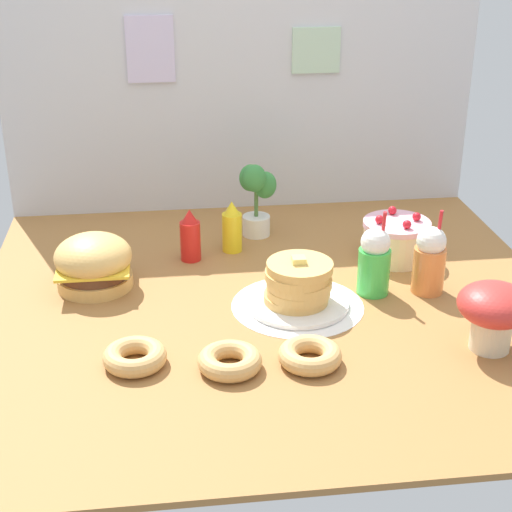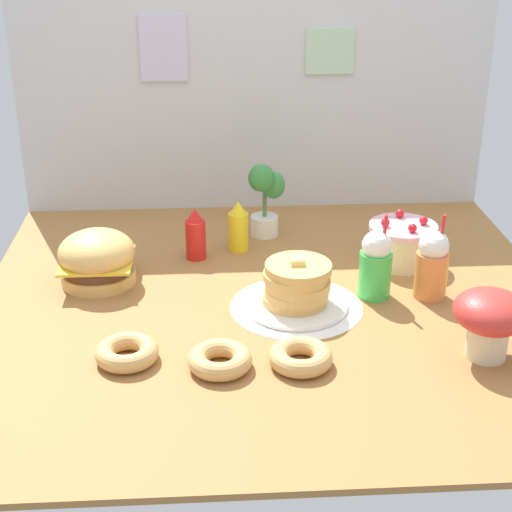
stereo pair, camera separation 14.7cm
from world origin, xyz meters
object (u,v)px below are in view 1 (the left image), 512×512
Objects in this scene: pancake_stack at (298,287)px; donut_vanilla at (310,355)px; cream_soda_cup at (374,261)px; potted_plant at (257,196)px; mustard_bottle at (232,228)px; mushroom_stool at (494,310)px; donut_pink_glaze at (135,356)px; orange_float_cup at (429,260)px; layer_cake at (396,240)px; burger at (94,263)px; ketchup_bottle at (190,237)px; donut_chocolate at (230,360)px.

pancake_stack is 34.97cm from donut_vanilla.
potted_plant is (-32.69, 54.55, 4.50)cm from cream_soda_cup.
mushroom_stool is at bearing -49.36° from mustard_bottle.
donut_pink_glaze is (-79.18, -35.81, -8.67)cm from cream_soda_cup.
pancake_stack is at bearing -70.32° from mustard_bottle.
donut_vanilla is 96.79cm from potted_plant.
donut_vanilla is at bearing -80.02° from mustard_bottle.
donut_vanilla is at bearing -140.23° from orange_float_cup.
cream_soda_cup is at bearing 122.31° from mushroom_stool.
layer_cake is at bearing 97.11° from orange_float_cup.
burger is 0.78× the size of pancake_stack.
burger is 0.87× the size of potted_plant.
burger is 94.90cm from cream_soda_cup.
layer_cake reaches higher than donut_pink_glaze.
burger reaches higher than layer_cake.
potted_plant is at bearing 132.54° from orange_float_cup.
layer_cake is at bearing -31.03° from potted_plant.
donut_pink_glaze is (-97.77, -34.47, -8.67)cm from orange_float_cup.
donut_pink_glaze is at bearing -114.83° from mustard_bottle.
potted_plant reaches higher than pancake_stack.
orange_float_cup is 63.04cm from donut_vanilla.
pancake_stack is 50.25cm from mustard_bottle.
layer_cake is 75.50cm from ketchup_bottle.
potted_plant is (60.78, 38.37, 7.13)cm from burger.
ketchup_bottle reaches higher than donut_vanilla.
orange_float_cup is 75.99cm from potted_plant.
orange_float_cup reaches higher than burger.
donut_pink_glaze is (-19.40, -70.14, -6.21)cm from ketchup_bottle.
layer_cake is at bearing 98.55° from mushroom_stool.
layer_cake is at bearing -6.55° from ketchup_bottle.
mustard_bottle is 1.08× the size of donut_vanilla.
mustard_bottle is 82.68cm from donut_chocolate.
potted_plant reaches higher than ketchup_bottle.
donut_pink_glaze is at bearing 173.72° from donut_vanilla.
mushroom_stool is at bearing 1.77° from donut_vanilla.
burger is 0.88× the size of orange_float_cup.
mustard_bottle reaches higher than pancake_stack.
donut_chocolate is at bearing -135.24° from layer_cake.
donut_chocolate is at bearing -126.35° from pancake_stack.
orange_float_cup is 104.03cm from donut_pink_glaze.
mushroom_stool is at bearing -80.43° from orange_float_cup.
orange_float_cup is at bearing -4.13° from cream_soda_cup.
layer_cake is 95.42cm from donut_chocolate.
pancake_stack reaches higher than donut_chocolate.
orange_float_cup is at bearing -47.46° from potted_plant.
donut_vanilla is (-2.50, -34.62, -4.31)cm from pancake_stack.
donut_vanilla is (64.07, -57.47, -6.04)cm from burger.
ketchup_bottle is 86.14cm from orange_float_cup.
layer_cake is 80.65cm from donut_vanilla.
orange_float_cup reaches higher than pancake_stack.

